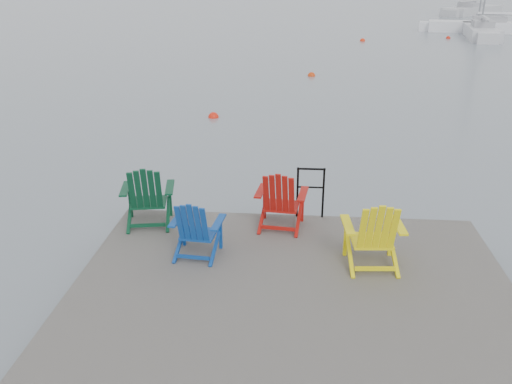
# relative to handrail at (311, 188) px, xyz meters

# --- Properties ---
(ground) EXTENTS (400.00, 400.00, 0.00)m
(ground) POSITION_rel_handrail_xyz_m (-0.25, -2.45, -1.04)
(ground) COLOR slate
(ground) RESTS_ON ground
(dock) EXTENTS (6.00, 5.00, 1.40)m
(dock) POSITION_rel_handrail_xyz_m (-0.25, -2.45, -0.69)
(dock) COLOR #302E2A
(dock) RESTS_ON ground
(handrail) EXTENTS (0.48, 0.04, 0.90)m
(handrail) POSITION_rel_handrail_xyz_m (0.00, 0.00, 0.00)
(handrail) COLOR black
(handrail) RESTS_ON dock
(chair_green) EXTENTS (0.96, 0.90, 1.08)m
(chair_green) POSITION_rel_handrail_xyz_m (-2.69, -0.55, 0.00)
(chair_green) COLOR #0B3C23
(chair_green) RESTS_ON dock
(chair_blue) EXTENTS (0.80, 0.74, 0.94)m
(chair_blue) POSITION_rel_handrail_xyz_m (-1.69, -1.55, -0.07)
(chair_blue) COLOR navy
(chair_blue) RESTS_ON dock
(chair_red) EXTENTS (0.89, 0.83, 1.03)m
(chair_red) POSITION_rel_handrail_xyz_m (-0.49, -0.49, -0.02)
(chair_red) COLOR #AB120C
(chair_red) RESTS_ON dock
(chair_yellow) EXTENTS (0.90, 0.84, 1.07)m
(chair_yellow) POSITION_rel_handrail_xyz_m (0.88, -1.66, -0.00)
(chair_yellow) COLOR #FFEB0E
(chair_yellow) RESTS_ON dock
(sailboat_near) EXTENTS (3.18, 7.72, 10.47)m
(sailboat_near) POSITION_rel_handrail_xyz_m (12.66, 33.12, -0.69)
(sailboat_near) COLOR silver
(sailboat_near) RESTS_ON ground
(sailboat_mid) EXTENTS (8.48, 9.40, 13.69)m
(sailboat_mid) POSITION_rel_handrail_xyz_m (18.61, 56.61, -0.69)
(sailboat_mid) COLOR silver
(sailboat_mid) RESTS_ON ground
(sailboat_far) EXTENTS (8.36, 3.70, 11.23)m
(sailboat_far) POSITION_rel_handrail_xyz_m (13.91, 36.83, -0.69)
(sailboat_far) COLOR white
(sailboat_far) RESTS_ON ground
(buoy_a) EXTENTS (0.35, 0.35, 0.35)m
(buoy_a) POSITION_rel_handrail_xyz_m (-3.05, 8.63, -1.04)
(buoy_a) COLOR red
(buoy_a) RESTS_ON ground
(buoy_b) EXTENTS (0.35, 0.35, 0.35)m
(buoy_b) POSITION_rel_handrail_xyz_m (0.27, 16.51, -1.04)
(buoy_b) COLOR red
(buoy_b) RESTS_ON ground
(buoy_c) EXTENTS (0.32, 0.32, 0.32)m
(buoy_c) POSITION_rel_handrail_xyz_m (10.21, 32.34, -1.04)
(buoy_c) COLOR red
(buoy_c) RESTS_ON ground
(buoy_d) EXTENTS (0.37, 0.37, 0.37)m
(buoy_d) POSITION_rel_handrail_xyz_m (3.95, 30.28, -1.04)
(buoy_d) COLOR red
(buoy_d) RESTS_ON ground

